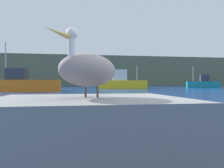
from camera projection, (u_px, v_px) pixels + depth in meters
ground_plane at (179, 147)px, 3.58m from camera, size 260.00×260.00×0.00m
hillside_backdrop at (75, 72)px, 73.85m from camera, size 140.00×17.05×8.90m
pier_dock at (89, 128)px, 3.03m from camera, size 2.42×2.07×0.79m
pelican at (89, 69)px, 3.02m from camera, size 1.06×1.22×0.83m
fishing_boat_orange at (25, 84)px, 26.61m from camera, size 7.76×3.27×5.62m
fishing_boat_teal at (203, 84)px, 44.75m from camera, size 6.15×3.69×4.13m
fishing_boat_yellow at (122, 82)px, 38.87m from camera, size 8.25×4.09×3.88m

